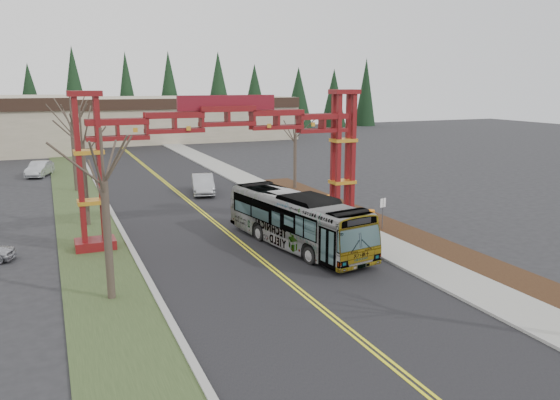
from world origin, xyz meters
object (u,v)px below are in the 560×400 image
bare_tree_right_far (295,137)px  barrel_north (330,202)px  retail_building_east (173,118)px  silver_sedan (203,184)px  street_sign (383,208)px  barrel_mid (350,209)px  bare_tree_median_near (104,182)px  bare_tree_median_mid (82,142)px  gateway_arch (228,139)px  transit_bus (297,220)px  bare_tree_median_far (72,123)px  barrel_south (370,218)px  parked_car_far_a (40,169)px

bare_tree_right_far → barrel_north: size_ratio=5.96×
retail_building_east → silver_sedan: 49.40m
bare_tree_right_far → street_sign: size_ratio=3.12×
retail_building_east → barrel_mid: (-0.54, -60.63, -3.02)m
bare_tree_median_near → street_sign: size_ratio=3.56×
retail_building_east → bare_tree_median_mid: (-18.00, -56.16, 2.09)m
gateway_arch → bare_tree_median_near: size_ratio=2.43×
bare_tree_median_mid → silver_sedan: bearing=37.1°
street_sign → silver_sedan: bearing=114.6°
retail_building_east → barrel_north: bearing=-90.9°
gateway_arch → transit_bus: (2.77, -4.00, -4.40)m
bare_tree_median_far → bare_tree_right_far: bare_tree_median_far is taller
barrel_north → barrel_south: bearing=-87.9°
retail_building_east → bare_tree_median_far: size_ratio=4.56×
retail_building_east → bare_tree_median_near: bearing=-104.4°
bare_tree_median_far → barrel_north: bearing=-41.4°
silver_sedan → bare_tree_right_far: bare_tree_right_far is taller
gateway_arch → bare_tree_median_near: bearing=-135.1°
silver_sedan → bare_tree_right_far: 9.04m
bare_tree_median_far → street_sign: 28.06m
bare_tree_median_mid → bare_tree_right_far: bearing=19.0°
parked_car_far_a → barrel_mid: parked_car_far_a is taller
retail_building_east → parked_car_far_a: bearing=-122.1°
retail_building_east → barrel_north: size_ratio=34.40×
bare_tree_median_mid → barrel_south: 19.48m
bare_tree_right_far → barrel_north: 9.35m
retail_building_east → bare_tree_median_near: (-18.00, -69.92, 1.71)m
silver_sedan → bare_tree_median_mid: size_ratio=0.63×
gateway_arch → transit_bus: bearing=-55.3°
silver_sedan → bare_tree_median_far: bare_tree_median_far is taller
bare_tree_median_near → retail_building_east: bearing=75.6°
parked_car_far_a → barrel_north: (20.10, -24.89, -0.21)m
bare_tree_median_near → barrel_mid: bearing=28.0°
silver_sedan → barrel_mid: bearing=-46.2°
parked_car_far_a → barrel_mid: (20.46, -27.19, -0.27)m
bare_tree_median_mid → barrel_north: bearing=-7.2°
transit_bus → bare_tree_median_near: (-10.77, -3.96, 3.65)m
street_sign → barrel_north: size_ratio=1.91×
bare_tree_median_far → barrel_south: bare_tree_median_far is taller
transit_bus → bare_tree_median_far: bare_tree_median_far is taller
barrel_mid → bare_tree_right_far: bearing=87.1°
bare_tree_median_mid → barrel_north: (17.10, -2.17, -5.05)m
gateway_arch → barrel_south: 10.89m
street_sign → barrel_south: street_sign is taller
parked_car_far_a → bare_tree_median_mid: 23.42m
retail_building_east → parked_car_far_a: retail_building_east is taller
bare_tree_median_far → barrel_mid: (17.46, -17.36, -5.48)m
transit_bus → bare_tree_right_far: (7.23, 15.99, 3.07)m
bare_tree_right_far → bare_tree_median_far: bearing=159.6°
transit_bus → gateway_arch: bearing=115.0°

